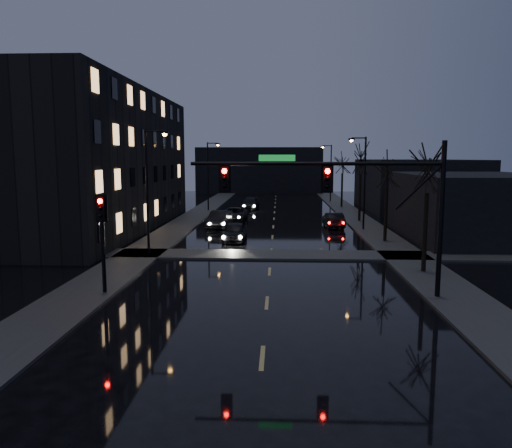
# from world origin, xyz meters

# --- Properties ---
(ground) EXTENTS (160.00, 160.00, 0.00)m
(ground) POSITION_xyz_m (0.00, 0.00, 0.00)
(ground) COLOR black
(ground) RESTS_ON ground
(sidewalk_left) EXTENTS (3.00, 140.00, 0.12)m
(sidewalk_left) POSITION_xyz_m (-8.50, 35.00, 0.06)
(sidewalk_left) COLOR #2D2D2B
(sidewalk_left) RESTS_ON ground
(sidewalk_right) EXTENTS (3.00, 140.00, 0.12)m
(sidewalk_right) POSITION_xyz_m (8.50, 35.00, 0.06)
(sidewalk_right) COLOR #2D2D2B
(sidewalk_right) RESTS_ON ground
(sidewalk_cross) EXTENTS (40.00, 3.00, 0.12)m
(sidewalk_cross) POSITION_xyz_m (0.00, 18.50, 0.06)
(sidewalk_cross) COLOR #2D2D2B
(sidewalk_cross) RESTS_ON ground
(apartment_block) EXTENTS (12.00, 30.00, 12.00)m
(apartment_block) POSITION_xyz_m (-16.50, 30.00, 6.00)
(apartment_block) COLOR black
(apartment_block) RESTS_ON ground
(commercial_right_near) EXTENTS (10.00, 14.00, 5.00)m
(commercial_right_near) POSITION_xyz_m (15.50, 26.00, 2.50)
(commercial_right_near) COLOR black
(commercial_right_near) RESTS_ON ground
(commercial_right_far) EXTENTS (12.00, 18.00, 6.00)m
(commercial_right_far) POSITION_xyz_m (17.00, 48.00, 3.00)
(commercial_right_far) COLOR black
(commercial_right_far) RESTS_ON ground
(far_block) EXTENTS (22.00, 10.00, 8.00)m
(far_block) POSITION_xyz_m (-3.00, 78.00, 4.00)
(far_block) COLOR black
(far_block) RESTS_ON ground
(signal_mast) EXTENTS (11.11, 0.41, 7.00)m
(signal_mast) POSITION_xyz_m (3.85, 9.00, 4.87)
(signal_mast) COLOR black
(signal_mast) RESTS_ON ground
(signal_pole_left) EXTENTS (0.35, 0.41, 4.53)m
(signal_pole_left) POSITION_xyz_m (-7.50, 8.99, 3.01)
(signal_pole_left) COLOR black
(signal_pole_left) RESTS_ON ground
(tree_near) EXTENTS (3.52, 3.52, 8.08)m
(tree_near) POSITION_xyz_m (8.40, 14.00, 6.22)
(tree_near) COLOR black
(tree_near) RESTS_ON ground
(tree_mid_a) EXTENTS (3.30, 3.30, 7.58)m
(tree_mid_a) POSITION_xyz_m (8.40, 24.00, 5.83)
(tree_mid_a) COLOR black
(tree_mid_a) RESTS_ON ground
(tree_mid_b) EXTENTS (3.74, 3.74, 8.59)m
(tree_mid_b) POSITION_xyz_m (8.40, 36.00, 6.61)
(tree_mid_b) COLOR black
(tree_mid_b) RESTS_ON ground
(tree_far) EXTENTS (3.43, 3.43, 7.88)m
(tree_far) POSITION_xyz_m (8.40, 50.00, 6.06)
(tree_far) COLOR black
(tree_far) RESTS_ON ground
(streetlight_l_near) EXTENTS (1.53, 0.28, 8.00)m
(streetlight_l_near) POSITION_xyz_m (-7.58, 18.00, 4.77)
(streetlight_l_near) COLOR black
(streetlight_l_near) RESTS_ON ground
(streetlight_l_far) EXTENTS (1.53, 0.28, 8.00)m
(streetlight_l_far) POSITION_xyz_m (-7.58, 45.00, 4.77)
(streetlight_l_far) COLOR black
(streetlight_l_far) RESTS_ON ground
(streetlight_r_mid) EXTENTS (1.53, 0.28, 8.00)m
(streetlight_r_mid) POSITION_xyz_m (7.58, 30.00, 4.77)
(streetlight_r_mid) COLOR black
(streetlight_r_mid) RESTS_ON ground
(streetlight_r_far) EXTENTS (1.53, 0.28, 8.00)m
(streetlight_r_far) POSITION_xyz_m (7.58, 58.00, 4.77)
(streetlight_r_far) COLOR black
(streetlight_r_far) RESTS_ON ground
(oncoming_car_a) EXTENTS (1.73, 4.24, 1.44)m
(oncoming_car_a) POSITION_xyz_m (-2.82, 23.96, 0.72)
(oncoming_car_a) COLOR black
(oncoming_car_a) RESTS_ON ground
(oncoming_car_b) EXTENTS (2.12, 4.74, 1.51)m
(oncoming_car_b) POSITION_xyz_m (-4.81, 31.19, 0.75)
(oncoming_car_b) COLOR black
(oncoming_car_b) RESTS_ON ground
(oncoming_car_c) EXTENTS (2.39, 5.03, 1.39)m
(oncoming_car_c) POSITION_xyz_m (-3.87, 35.70, 0.69)
(oncoming_car_c) COLOR black
(oncoming_car_c) RESTS_ON ground
(oncoming_car_d) EXTENTS (2.27, 4.85, 1.37)m
(oncoming_car_d) POSITION_xyz_m (-3.00, 47.11, 0.68)
(oncoming_car_d) COLOR black
(oncoming_car_d) RESTS_ON ground
(lead_car) EXTENTS (1.73, 4.20, 1.35)m
(lead_car) POSITION_xyz_m (5.43, 31.83, 0.68)
(lead_car) COLOR black
(lead_car) RESTS_ON ground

